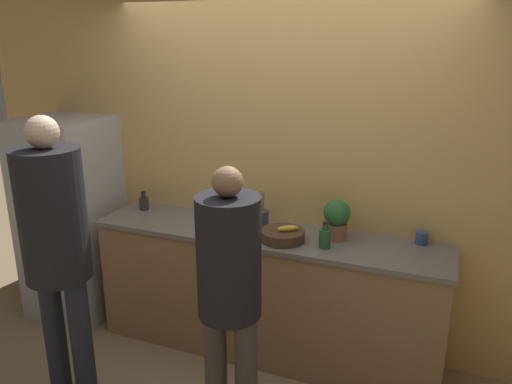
% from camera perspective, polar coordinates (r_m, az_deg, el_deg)
% --- Properties ---
extents(ground_plane, '(14.00, 14.00, 0.00)m').
position_cam_1_polar(ground_plane, '(3.71, -0.82, -20.01)').
color(ground_plane, '#9E8460').
extents(wall_back, '(5.20, 0.06, 2.60)m').
position_cam_1_polar(wall_back, '(3.65, 2.83, 2.16)').
color(wall_back, '#E0B266').
rests_on(wall_back, ground_plane).
extents(counter, '(2.52, 0.59, 0.94)m').
position_cam_1_polar(counter, '(3.71, 1.17, -11.33)').
color(counter, '#9E754C').
rests_on(counter, ground_plane).
extents(refrigerator, '(0.65, 0.67, 1.66)m').
position_cam_1_polar(refrigerator, '(4.37, -20.31, -2.89)').
color(refrigerator, '#B7B7BC').
rests_on(refrigerator, ground_plane).
extents(person_left, '(0.38, 0.38, 1.85)m').
position_cam_1_polar(person_left, '(3.13, -21.93, -5.01)').
color(person_left, '#232838').
rests_on(person_left, ground_plane).
extents(person_center, '(0.35, 0.35, 1.62)m').
position_cam_1_polar(person_center, '(2.76, -3.07, -10.32)').
color(person_center, '#4C4742').
rests_on(person_center, ground_plane).
extents(fruit_bowl, '(0.30, 0.30, 0.11)m').
position_cam_1_polar(fruit_bowl, '(3.36, 3.08, -4.95)').
color(fruit_bowl, '#4C3323').
rests_on(fruit_bowl, counter).
extents(utensil_crock, '(0.10, 0.10, 0.27)m').
position_cam_1_polar(utensil_crock, '(3.58, 0.65, -3.00)').
color(utensil_crock, '#3D424C').
rests_on(utensil_crock, counter).
extents(bottle_green, '(0.08, 0.08, 0.18)m').
position_cam_1_polar(bottle_green, '(3.27, 7.87, -5.17)').
color(bottle_green, '#236033').
rests_on(bottle_green, counter).
extents(bottle_dark, '(0.07, 0.07, 0.15)m').
position_cam_1_polar(bottle_dark, '(4.05, -12.68, -1.19)').
color(bottle_dark, '#333338').
rests_on(bottle_dark, counter).
extents(cup_blue, '(0.08, 0.08, 0.08)m').
position_cam_1_polar(cup_blue, '(3.48, 18.39, -5.01)').
color(cup_blue, '#335184').
rests_on(cup_blue, counter).
extents(potted_plant, '(0.18, 0.18, 0.28)m').
position_cam_1_polar(potted_plant, '(3.39, 9.20, -2.94)').
color(potted_plant, '#9E6042').
rests_on(potted_plant, counter).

